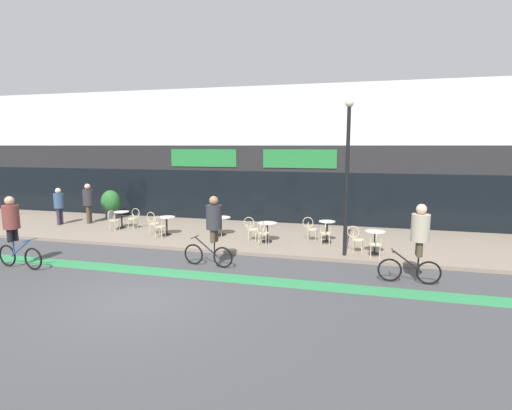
% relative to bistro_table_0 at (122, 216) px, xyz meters
% --- Properties ---
extents(ground_plane, '(120.00, 120.00, 0.00)m').
position_rel_bistro_table_0_xyz_m(ground_plane, '(5.05, -7.03, -0.63)').
color(ground_plane, '#424244').
extents(sidewalk_slab, '(40.00, 5.50, 0.12)m').
position_rel_bistro_table_0_xyz_m(sidewalk_slab, '(5.05, 0.22, -0.57)').
color(sidewalk_slab, gray).
rests_on(sidewalk_slab, ground).
extents(storefront_facade, '(40.00, 4.06, 6.41)m').
position_rel_bistro_table_0_xyz_m(storefront_facade, '(5.05, 4.94, 2.55)').
color(storefront_facade, silver).
rests_on(storefront_facade, ground).
extents(bike_lane_stripe, '(36.00, 0.70, 0.01)m').
position_rel_bistro_table_0_xyz_m(bike_lane_stripe, '(5.05, -4.88, -0.63)').
color(bike_lane_stripe, '#2D844C').
rests_on(bike_lane_stripe, ground).
extents(bistro_table_0, '(0.66, 0.66, 0.72)m').
position_rel_bistro_table_0_xyz_m(bistro_table_0, '(0.00, 0.00, 0.00)').
color(bistro_table_0, black).
rests_on(bistro_table_0, sidewalk_slab).
extents(bistro_table_1, '(0.68, 0.68, 0.74)m').
position_rel_bistro_table_0_xyz_m(bistro_table_1, '(2.56, -0.74, 0.01)').
color(bistro_table_1, black).
rests_on(bistro_table_1, sidewalk_slab).
extents(bistro_table_2, '(0.78, 0.78, 0.72)m').
position_rel_bistro_table_0_xyz_m(bistro_table_2, '(4.71, -0.18, 0.01)').
color(bistro_table_2, black).
rests_on(bistro_table_2, sidewalk_slab).
extents(bistro_table_3, '(0.71, 0.71, 0.72)m').
position_rel_bistro_table_0_xyz_m(bistro_table_3, '(6.78, -0.81, 0.00)').
color(bistro_table_3, black).
rests_on(bistro_table_3, sidewalk_slab).
extents(bistro_table_4, '(0.62, 0.62, 0.78)m').
position_rel_bistro_table_0_xyz_m(bistro_table_4, '(8.96, -0.24, 0.03)').
color(bistro_table_4, black).
rests_on(bistro_table_4, sidewalk_slab).
extents(bistro_table_5, '(0.67, 0.67, 0.76)m').
position_rel_bistro_table_0_xyz_m(bistro_table_5, '(10.67, -1.54, 0.03)').
color(bistro_table_5, black).
rests_on(bistro_table_5, sidewalk_slab).
extents(cafe_chair_0_near, '(0.43, 0.59, 0.90)m').
position_rel_bistro_table_0_xyz_m(cafe_chair_0_near, '(-0.01, -0.63, 0.00)').
color(cafe_chair_0_near, beige).
rests_on(cafe_chair_0_near, sidewalk_slab).
extents(cafe_chair_0_side, '(0.59, 0.43, 0.90)m').
position_rel_bistro_table_0_xyz_m(cafe_chair_0_side, '(0.63, -0.01, 0.00)').
color(cafe_chair_0_side, beige).
rests_on(cafe_chair_0_side, sidewalk_slab).
extents(cafe_chair_1_near, '(0.41, 0.58, 0.90)m').
position_rel_bistro_table_0_xyz_m(cafe_chair_1_near, '(2.56, -1.36, 0.00)').
color(cafe_chair_1_near, beige).
rests_on(cafe_chair_1_near, sidewalk_slab).
extents(cafe_chair_1_side, '(0.60, 0.46, 0.90)m').
position_rel_bistro_table_0_xyz_m(cafe_chair_1_side, '(1.94, -0.72, 0.00)').
color(cafe_chair_1_side, beige).
rests_on(cafe_chair_1_side, sidewalk_slab).
extents(cafe_chair_2_near, '(0.45, 0.60, 0.90)m').
position_rel_bistro_table_0_xyz_m(cafe_chair_2_near, '(4.70, -0.80, 0.00)').
color(cafe_chair_2_near, beige).
rests_on(cafe_chair_2_near, sidewalk_slab).
extents(cafe_chair_3_near, '(0.44, 0.59, 0.90)m').
position_rel_bistro_table_0_xyz_m(cafe_chair_3_near, '(6.77, -1.43, 0.00)').
color(cafe_chair_3_near, beige).
rests_on(cafe_chair_3_near, sidewalk_slab).
extents(cafe_chair_3_side, '(0.58, 0.42, 0.90)m').
position_rel_bistro_table_0_xyz_m(cafe_chair_3_side, '(6.16, -0.80, 0.00)').
color(cafe_chair_3_side, beige).
rests_on(cafe_chair_3_side, sidewalk_slab).
extents(cafe_chair_4_near, '(0.43, 0.59, 0.90)m').
position_rel_bistro_table_0_xyz_m(cafe_chair_4_near, '(8.97, -0.87, 0.00)').
color(cafe_chair_4_near, beige).
rests_on(cafe_chair_4_near, sidewalk_slab).
extents(cafe_chair_4_side, '(0.58, 0.41, 0.90)m').
position_rel_bistro_table_0_xyz_m(cafe_chair_4_side, '(8.34, -0.25, 0.00)').
color(cafe_chair_4_side, beige).
rests_on(cafe_chair_4_side, sidewalk_slab).
extents(cafe_chair_5_near, '(0.40, 0.57, 0.90)m').
position_rel_bistro_table_0_xyz_m(cafe_chair_5_near, '(10.67, -2.17, 0.00)').
color(cafe_chair_5_near, beige).
rests_on(cafe_chair_5_near, sidewalk_slab).
extents(cafe_chair_5_side, '(0.59, 0.43, 0.90)m').
position_rel_bistro_table_0_xyz_m(cafe_chair_5_side, '(10.04, -1.54, 0.00)').
color(cafe_chair_5_side, beige).
rests_on(cafe_chair_5_side, sidewalk_slab).
extents(planter_pot, '(0.92, 0.92, 1.41)m').
position_rel_bistro_table_0_xyz_m(planter_pot, '(-1.81, 1.86, 0.26)').
color(planter_pot, '#4C4C51').
rests_on(planter_pot, sidewalk_slab).
extents(lamp_post, '(0.26, 0.26, 5.04)m').
position_rel_bistro_table_0_xyz_m(lamp_post, '(9.70, -2.04, 2.41)').
color(lamp_post, black).
rests_on(lamp_post, sidewalk_slab).
extents(cyclist_0, '(1.74, 0.55, 2.21)m').
position_rel_bistro_table_0_xyz_m(cyclist_0, '(-0.02, -5.61, 0.67)').
color(cyclist_0, black).
rests_on(cyclist_0, ground).
extents(cyclist_1, '(1.67, 0.57, 2.21)m').
position_rel_bistro_table_0_xyz_m(cyclist_1, '(5.81, -3.97, 0.70)').
color(cyclist_1, black).
rests_on(cyclist_1, ground).
extents(cyclist_2, '(1.65, 0.49, 2.19)m').
position_rel_bistro_table_0_xyz_m(cyclist_2, '(11.68, -4.00, 0.69)').
color(cyclist_2, black).
rests_on(cyclist_2, ground).
extents(pedestrian_near_end, '(0.57, 0.57, 1.85)m').
position_rel_bistro_table_0_xyz_m(pedestrian_near_end, '(-2.07, 0.53, 0.59)').
color(pedestrian_near_end, '#4C3D2D').
rests_on(pedestrian_near_end, sidewalk_slab).
extents(pedestrian_far_end, '(0.46, 0.46, 1.69)m').
position_rel_bistro_table_0_xyz_m(pedestrian_far_end, '(-3.15, -0.09, 0.49)').
color(pedestrian_far_end, '#382D47').
rests_on(pedestrian_far_end, sidewalk_slab).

